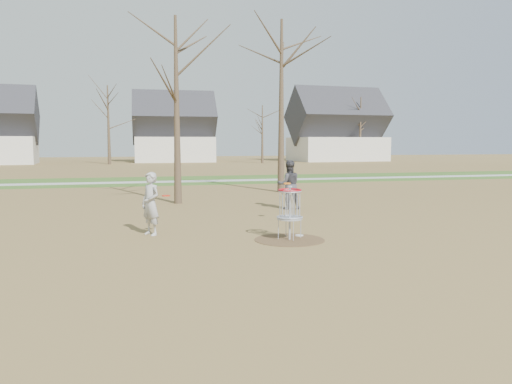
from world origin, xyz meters
TOP-DOWN VIEW (x-y plane):
  - ground at (0.00, 0.00)m, footprint 160.00×160.00m
  - green_band at (0.00, 21.00)m, footprint 160.00×8.00m
  - footpath at (0.00, 20.00)m, footprint 160.00×1.50m
  - dirt_circle at (0.00, 0.00)m, footprint 1.80×1.80m
  - player_standing at (-3.39, 1.57)m, footprint 0.69×0.74m
  - player_throwing at (1.85, 5.71)m, footprint 0.96×0.79m
  - disc_grounded at (0.41, 0.43)m, footprint 0.22×0.22m
  - discs_in_play at (-0.96, 2.20)m, footprint 4.10×1.77m
  - disc_golf_basket at (0.00, 0.00)m, footprint 0.64×0.64m
  - bare_trees at (1.78, 35.79)m, footprint 52.62×44.98m
  - houses_row at (4.32, 52.56)m, footprint 56.51×10.01m

SIDE VIEW (x-z plane):
  - ground at x=0.00m, z-range 0.00..0.00m
  - green_band at x=0.00m, z-range 0.00..0.01m
  - dirt_circle at x=0.00m, z-range 0.00..0.01m
  - footpath at x=0.00m, z-range 0.01..0.02m
  - disc_grounded at x=0.41m, z-range 0.01..0.03m
  - player_standing at x=-3.39m, z-range 0.00..1.70m
  - player_throwing at x=1.85m, z-range 0.00..1.82m
  - disc_golf_basket at x=0.00m, z-range 0.24..1.59m
  - discs_in_play at x=-0.96m, z-range 1.06..1.22m
  - houses_row at x=4.32m, z-range -0.11..7.15m
  - bare_trees at x=1.78m, z-range 0.85..9.85m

